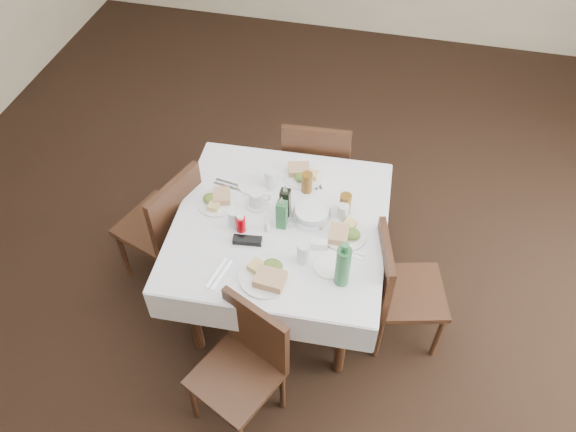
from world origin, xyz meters
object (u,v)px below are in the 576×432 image
object	(u,v)px
water_e	(343,213)
oil_cruet_dark	(285,201)
chair_north	(317,165)
water_w	(234,219)
dining_table	(280,232)
ketchup_bottle	(241,223)
coffee_mug	(257,199)
chair_east	(397,285)
chair_south	(245,359)
green_bottle	(343,266)
water_s	(304,253)
water_n	(270,179)
oil_cruet_green	(282,213)
chair_west	(168,223)
bread_basket	(312,214)

from	to	relation	value
water_e	oil_cruet_dark	xyz separation A→B (m)	(-0.32, -0.03, 0.04)
chair_north	oil_cruet_dark	xyz separation A→B (m)	(-0.05, -0.69, 0.33)
water_w	chair_north	bearing A→B (deg)	70.20
dining_table	water_e	world-z (taller)	water_e
ketchup_bottle	coffee_mug	bearing A→B (deg)	80.57
chair_east	water_e	xyz separation A→B (m)	(-0.36, 0.18, 0.33)
chair_south	ketchup_bottle	distance (m)	0.72
chair_south	ketchup_bottle	xyz separation A→B (m)	(-0.18, 0.61, 0.34)
ketchup_bottle	green_bottle	world-z (taller)	green_bottle
coffee_mug	water_e	bearing A→B (deg)	-0.13
chair_south	water_w	size ratio (longest dim) A/B	7.35
chair_east	coffee_mug	bearing A→B (deg)	168.41
water_s	water_n	bearing A→B (deg)	121.94
green_bottle	chair_east	bearing A→B (deg)	39.25
chair_north	water_s	size ratio (longest dim) A/B	7.27
oil_cruet_dark	coffee_mug	bearing A→B (deg)	170.34
oil_cruet_green	green_bottle	distance (m)	0.49
chair_south	oil_cruet_dark	bearing A→B (deg)	88.29
chair_west	water_n	world-z (taller)	chair_west
chair_east	oil_cruet_green	distance (m)	0.78
dining_table	water_w	xyz separation A→B (m)	(-0.24, -0.08, 0.15)
water_n	oil_cruet_dark	bearing A→B (deg)	-53.89
water_s	ketchup_bottle	bearing A→B (deg)	161.29
dining_table	bread_basket	distance (m)	0.22
water_e	bread_basket	bearing A→B (deg)	-171.02
chair_east	water_e	size ratio (longest dim) A/B	7.53
water_s	coffee_mug	bearing A→B (deg)	135.80
chair_east	water_s	bearing A→B (deg)	-162.85
water_s	chair_west	bearing A→B (deg)	163.37
chair_east	oil_cruet_dark	bearing A→B (deg)	167.92
water_n	water_s	bearing A→B (deg)	-58.06
bread_basket	ketchup_bottle	world-z (taller)	ketchup_bottle
chair_west	water_e	xyz separation A→B (m)	(1.06, 0.06, 0.29)
chair_south	water_s	distance (m)	0.62
chair_north	chair_east	xyz separation A→B (m)	(0.64, -0.84, -0.04)
water_n	bread_basket	distance (m)	0.34
chair_north	chair_east	bearing A→B (deg)	-52.76
chair_north	green_bottle	bearing A→B (deg)	-72.64
chair_south	oil_cruet_green	xyz separation A→B (m)	(0.03, 0.69, 0.38)
bread_basket	water_s	bearing A→B (deg)	-86.45
water_s	oil_cruet_dark	xyz separation A→B (m)	(-0.17, 0.31, 0.04)
water_w	coffee_mug	size ratio (longest dim) A/B	0.76
green_bottle	bread_basket	bearing A→B (deg)	121.08
chair_south	bread_basket	distance (m)	0.87
oil_cruet_dark	oil_cruet_green	world-z (taller)	oil_cruet_green
dining_table	ketchup_bottle	bearing A→B (deg)	-151.29
chair_north	chair_west	distance (m)	1.07
water_s	coffee_mug	distance (m)	0.48
chair_west	chair_south	bearing A→B (deg)	-46.53
dining_table	coffee_mug	world-z (taller)	coffee_mug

